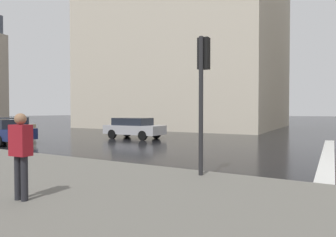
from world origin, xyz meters
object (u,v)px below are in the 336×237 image
at_px(car_champagne, 8,126).
at_px(car_silver, 134,127).
at_px(car_navy, 1,131).
at_px(pedestrian_in_red_jacket, 21,149).
at_px(traffic_signal_post, 203,76).

relative_size(car_champagne, car_silver, 1.00).
xyz_separation_m(car_champagne, car_silver, (3.00, -9.40, 0.00)).
bearing_deg(car_navy, pedestrian_in_red_jacket, -119.58).
xyz_separation_m(car_navy, car_silver, (6.50, -4.50, 0.00)).
distance_m(traffic_signal_post, pedestrian_in_red_jacket, 4.74).
bearing_deg(car_champagne, traffic_signal_post, -108.10).
height_order(car_champagne, pedestrian_in_red_jacket, pedestrian_in_red_jacket).
bearing_deg(car_navy, car_silver, -34.71).
relative_size(car_navy, pedestrian_in_red_jacket, 2.44).
height_order(car_silver, pedestrian_in_red_jacket, pedestrian_in_red_jacket).
xyz_separation_m(traffic_signal_post, pedestrian_in_red_jacket, (-3.89, 2.14, -1.68)).
height_order(car_navy, car_silver, same).
bearing_deg(car_navy, traffic_signal_post, -100.44).
distance_m(traffic_signal_post, car_silver, 12.72).
xyz_separation_m(car_navy, car_champagne, (3.50, 4.90, 0.00)).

